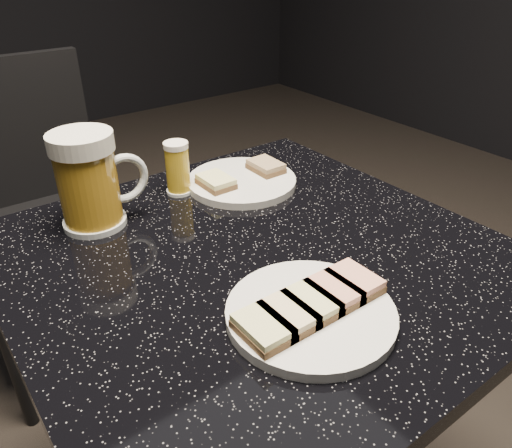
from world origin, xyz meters
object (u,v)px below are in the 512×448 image
object	(u,v)px
plate_small	(242,181)
beer_tumbler	(178,168)
beer_mug	(90,180)
plate_large	(311,313)
table	(256,368)
chair	(36,206)

from	to	relation	value
plate_small	beer_tumbler	size ratio (longest dim) A/B	2.12
beer_tumbler	beer_mug	bearing A→B (deg)	-172.63
plate_large	table	bearing A→B (deg)	77.87
beer_mug	beer_tumbler	size ratio (longest dim) A/B	1.61
beer_tumbler	chair	distance (m)	0.69
plate_large	chair	world-z (taller)	chair
chair	beer_tumbler	bearing A→B (deg)	-77.22
table	chair	bearing A→B (deg)	98.62
plate_large	table	size ratio (longest dim) A/B	0.28
plate_small	table	distance (m)	0.34
table	beer_mug	size ratio (longest dim) A/B	4.75
plate_large	beer_tumbler	xyz separation A→B (m)	(0.04, 0.41, 0.04)
plate_large	table	xyz separation A→B (m)	(0.03, 0.16, -0.25)
plate_large	plate_small	size ratio (longest dim) A/B	1.03
table	chair	distance (m)	0.87
chair	plate_small	bearing A→B (deg)	-69.12
table	beer_tumbler	distance (m)	0.38
beer_mug	chair	world-z (taller)	beer_mug
chair	plate_large	bearing A→B (deg)	-84.61
table	chair	world-z (taller)	chair
plate_large	beer_mug	world-z (taller)	beer_mug
plate_small	chair	size ratio (longest dim) A/B	0.23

